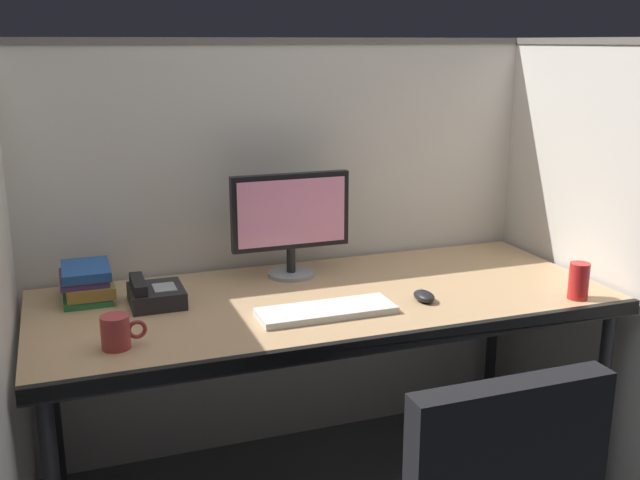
% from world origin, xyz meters
% --- Properties ---
extents(cubicle_partition_rear, '(2.21, 0.06, 1.57)m').
position_xyz_m(cubicle_partition_rear, '(0.00, 0.74, 0.79)').
color(cubicle_partition_rear, beige).
rests_on(cubicle_partition_rear, ground).
extents(cubicle_partition_right, '(0.06, 1.41, 1.57)m').
position_xyz_m(cubicle_partition_right, '(0.99, 0.20, 0.79)').
color(cubicle_partition_right, beige).
rests_on(cubicle_partition_right, ground).
extents(desk, '(1.90, 0.80, 0.74)m').
position_xyz_m(desk, '(0.00, 0.29, 0.69)').
color(desk, tan).
rests_on(desk, ground).
extents(monitor_center, '(0.43, 0.17, 0.37)m').
position_xyz_m(monitor_center, '(-0.04, 0.55, 0.96)').
color(monitor_center, gray).
rests_on(monitor_center, desk).
extents(keyboard_main, '(0.43, 0.15, 0.02)m').
position_xyz_m(keyboard_main, '(-0.06, 0.14, 0.75)').
color(keyboard_main, silver).
rests_on(keyboard_main, desk).
extents(computer_mouse, '(0.06, 0.10, 0.04)m').
position_xyz_m(computer_mouse, '(0.29, 0.14, 0.76)').
color(computer_mouse, black).
rests_on(computer_mouse, desk).
extents(coffee_mug, '(0.13, 0.08, 0.09)m').
position_xyz_m(coffee_mug, '(-0.69, 0.09, 0.79)').
color(coffee_mug, '#993333').
rests_on(coffee_mug, desk).
extents(book_stack, '(0.17, 0.22, 0.11)m').
position_xyz_m(book_stack, '(-0.75, 0.54, 0.80)').
color(book_stack, '#26723F').
rests_on(book_stack, desk).
extents(soda_can, '(0.07, 0.07, 0.12)m').
position_xyz_m(soda_can, '(0.77, -0.01, 0.80)').
color(soda_can, red).
rests_on(soda_can, desk).
extents(desk_phone, '(0.17, 0.19, 0.09)m').
position_xyz_m(desk_phone, '(-0.55, 0.41, 0.77)').
color(desk_phone, black).
rests_on(desk_phone, desk).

